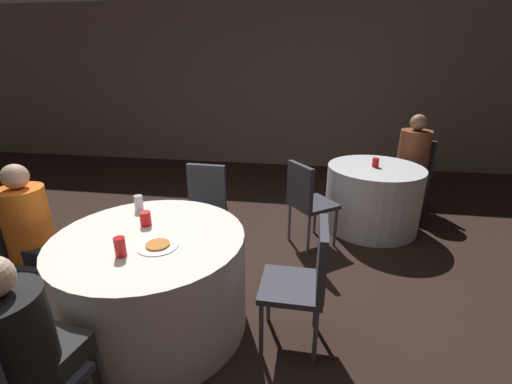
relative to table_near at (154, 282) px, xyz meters
The scene contains 17 objects.
ground_plane 0.36m from the table_near, 55.85° to the left, with size 16.00×16.00×0.00m, color black.
wall_back 4.47m from the table_near, 89.68° to the left, with size 16.00×0.06×2.80m.
table_near is the anchor object (origin of this frame).
table_far 2.60m from the table_near, 47.26° to the left, with size 1.05×1.05×0.72m.
chair_near_north 1.07m from the table_near, 87.23° to the left, with size 0.42×0.42×0.89m.
chair_near_west 1.07m from the table_near, behind, with size 0.43×0.42×0.89m.
chair_near_east 1.07m from the table_near, ahead, with size 0.41×0.41×0.89m.
chair_far_northeast 3.54m from the table_near, 47.83° to the left, with size 0.56×0.56×0.89m.
chair_far_southwest 1.70m from the table_near, 52.70° to the left, with size 0.56×0.56×0.89m.
person_orange_shirt 0.91m from the table_near, behind, with size 0.50×0.32×1.16m.
person_floral_shirt 3.40m from the table_near, 47.76° to the left, with size 0.49×0.51×1.22m.
person_black_shirt 0.91m from the table_near, 99.61° to the right, with size 0.36×0.50×1.12m.
pizza_plate_near 0.40m from the table_near, 44.17° to the right, with size 0.26×0.26×0.02m.
soda_can_silver 0.63m from the table_near, 123.65° to the left, with size 0.07×0.07×0.12m.
soda_can_red 0.50m from the table_near, 100.44° to the right, with size 0.07×0.07×0.12m.
cup_near 0.45m from the table_near, 120.29° to the left, with size 0.08×0.08×0.10m.
cup_far 2.62m from the table_near, 47.44° to the left, with size 0.07×0.07×0.10m.
Camera 1 is at (1.00, -1.92, 1.81)m, focal length 24.00 mm.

